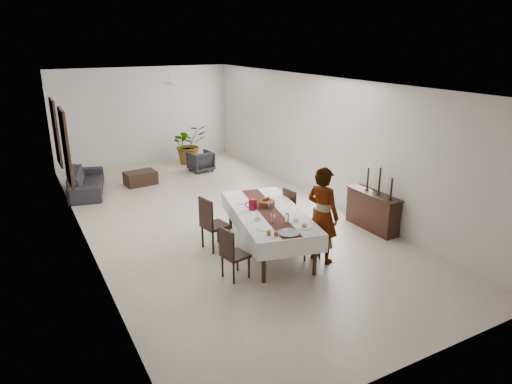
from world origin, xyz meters
name	(u,v)px	position (x,y,z in m)	size (l,w,h in m)	color
floor	(218,217)	(0.00, 0.00, 0.00)	(6.00, 12.00, 0.00)	beige
ceiling	(214,81)	(0.00, 0.00, 3.20)	(6.00, 12.00, 0.02)	white
wall_back	(144,116)	(0.00, 6.00, 1.60)	(6.00, 0.02, 3.20)	silver
wall_front	(419,257)	(0.00, -6.00, 1.60)	(6.00, 0.02, 3.20)	silver
wall_left	(78,170)	(-3.00, 0.00, 1.60)	(0.02, 12.00, 3.20)	silver
wall_right	(322,139)	(3.00, 0.00, 1.60)	(0.02, 12.00, 3.20)	silver
dining_table_top	(268,213)	(0.19, -2.09, 0.80)	(1.10, 2.64, 0.06)	black
table_leg_fl	(264,263)	(-0.55, -3.21, 0.39)	(0.08, 0.08, 0.77)	black
table_leg_fr	(315,256)	(0.40, -3.41, 0.39)	(0.08, 0.08, 0.77)	black
table_leg_bl	(230,212)	(-0.02, -0.76, 0.39)	(0.08, 0.08, 0.77)	black
table_leg_br	(272,208)	(0.93, -0.96, 0.39)	(0.08, 0.08, 0.77)	black
tablecloth_top	(268,211)	(0.19, -2.09, 0.83)	(1.30, 2.84, 0.01)	white
tablecloth_drape_left	(237,222)	(-0.44, -1.95, 0.67)	(0.01, 2.84, 0.33)	silver
tablecloth_drape_right	(298,215)	(0.82, -2.22, 0.67)	(0.01, 2.84, 0.33)	white
tablecloth_drape_near	(293,248)	(-0.11, -3.47, 0.67)	(1.30, 0.01, 0.33)	white
tablecloth_drape_far	(249,196)	(0.49, -0.70, 0.67)	(1.30, 0.01, 0.33)	white
table_runner	(268,211)	(0.19, -2.09, 0.84)	(0.39, 2.75, 0.00)	#542418
red_pitcher	(253,204)	(-0.04, -1.87, 0.95)	(0.17, 0.17, 0.22)	maroon
pitcher_handle	(248,205)	(-0.14, -1.85, 0.95)	(0.13, 0.13, 0.02)	maroon
wine_glass_near	(287,219)	(0.17, -2.81, 0.93)	(0.08, 0.08, 0.19)	white
wine_glass_mid	(273,218)	(-0.05, -2.65, 0.93)	(0.08, 0.08, 0.19)	silver
wine_glass_far	(270,205)	(0.25, -2.04, 0.93)	(0.08, 0.08, 0.19)	white
teacup_right	(296,220)	(0.37, -2.80, 0.87)	(0.10, 0.10, 0.07)	white
saucer_right	(296,221)	(0.37, -2.80, 0.84)	(0.17, 0.17, 0.01)	white
teacup_left	(258,218)	(-0.22, -2.39, 0.87)	(0.10, 0.10, 0.07)	silver
saucer_left	(258,219)	(-0.22, -2.39, 0.84)	(0.17, 0.17, 0.01)	silver
plate_near_right	(304,227)	(0.33, -3.13, 0.85)	(0.26, 0.26, 0.02)	white
bread_near_right	(304,226)	(0.33, -3.13, 0.88)	(0.10, 0.10, 0.10)	tan
plate_near_left	(265,228)	(-0.31, -2.82, 0.85)	(0.26, 0.26, 0.02)	white
plate_far_left	(243,202)	(-0.03, -1.42, 0.85)	(0.26, 0.26, 0.02)	silver
serving_tray	(288,233)	(-0.06, -3.21, 0.85)	(0.40, 0.40, 0.02)	#414146
jam_jar_a	(276,234)	(-0.30, -3.20, 0.88)	(0.07, 0.07, 0.08)	#914915
jam_jar_b	(269,233)	(-0.39, -3.11, 0.88)	(0.07, 0.07, 0.08)	brown
fruit_basket	(267,203)	(0.30, -1.83, 0.89)	(0.33, 0.33, 0.11)	brown
fruit_red	(268,199)	(0.34, -1.81, 0.98)	(0.10, 0.10, 0.10)	#A4101E
fruit_green	(264,199)	(0.27, -1.79, 0.98)	(0.09, 0.09, 0.09)	#477322
chair_right_near_seat	(309,237)	(0.73, -2.75, 0.42)	(0.40, 0.40, 0.05)	black
chair_right_near_leg_fl	(320,249)	(0.86, -2.93, 0.20)	(0.04, 0.04, 0.39)	black
chair_right_near_leg_fr	(312,243)	(0.91, -2.61, 0.20)	(0.04, 0.04, 0.39)	black
chair_right_near_leg_bl	(305,252)	(0.54, -2.89, 0.20)	(0.04, 0.04, 0.39)	black
chair_right_near_leg_br	(298,245)	(0.59, -2.56, 0.20)	(0.04, 0.04, 0.39)	black
chair_right_near_back	(318,223)	(0.91, -2.77, 0.69)	(0.40, 0.04, 0.51)	black
chair_right_far_seat	(282,216)	(0.80, -1.63, 0.44)	(0.42, 0.42, 0.05)	black
chair_right_far_leg_fl	(293,227)	(1.00, -1.77, 0.21)	(0.04, 0.04, 0.42)	black
chair_right_far_leg_fr	(283,222)	(0.95, -1.43, 0.21)	(0.04, 0.04, 0.42)	black
chair_right_far_leg_bl	(281,231)	(0.65, -1.82, 0.21)	(0.04, 0.04, 0.42)	black
chair_right_far_leg_br	(271,226)	(0.61, -1.48, 0.21)	(0.04, 0.04, 0.42)	black
chair_right_far_back	(289,202)	(0.99, -1.60, 0.73)	(0.42, 0.04, 0.54)	black
chair_left_near_seat	(235,255)	(-0.90, -2.80, 0.43)	(0.41, 0.41, 0.05)	black
chair_left_near_leg_fl	(222,266)	(-1.10, -2.67, 0.20)	(0.04, 0.04, 0.41)	black
chair_left_near_leg_fr	(234,273)	(-1.03, -3.00, 0.20)	(0.04, 0.04, 0.41)	black
chair_left_near_leg_bl	(237,261)	(-0.76, -2.60, 0.20)	(0.04, 0.04, 0.41)	black
chair_left_near_leg_br	(249,267)	(-0.70, -2.94, 0.20)	(0.04, 0.04, 0.41)	black
chair_left_near_back	(227,244)	(-1.08, -2.84, 0.71)	(0.41, 0.04, 0.53)	black
chair_left_far_seat	(215,226)	(-0.72, -1.51, 0.49)	(0.47, 0.47, 0.05)	black
chair_left_far_leg_fl	(203,237)	(-0.94, -1.36, 0.23)	(0.05, 0.05, 0.46)	black
chair_left_far_leg_fr	(213,243)	(-0.87, -1.74, 0.23)	(0.05, 0.05, 0.46)	black
chair_left_far_leg_bl	(218,232)	(-0.57, -1.29, 0.23)	(0.05, 0.05, 0.46)	black
chair_left_far_leg_br	(229,238)	(-0.50, -1.67, 0.23)	(0.05, 0.05, 0.46)	black
chair_left_far_back	(206,213)	(-0.93, -1.55, 0.81)	(0.47, 0.04, 0.60)	black
woman	(323,215)	(0.84, -2.99, 0.94)	(0.68, 0.45, 1.87)	gray
sideboard_body	(372,211)	(2.78, -2.28, 0.41)	(0.36, 1.36, 0.82)	black
sideboard_top	(374,194)	(2.78, -2.28, 0.83)	(0.40, 1.41, 0.03)	black
candlestick_near_base	(390,199)	(2.78, -2.77, 0.86)	(0.09, 0.09, 0.03)	black
candlestick_near_shaft	(391,188)	(2.78, -2.77, 1.10)	(0.05, 0.05, 0.45)	black
candlestick_near_candle	(393,176)	(2.78, -2.77, 1.36)	(0.03, 0.03, 0.07)	white
candlestick_mid_base	(378,194)	(2.78, -2.41, 0.86)	(0.09, 0.09, 0.03)	black
candlestick_mid_shaft	(380,181)	(2.78, -2.41, 1.17)	(0.05, 0.05, 0.59)	black
candlestick_mid_candle	(381,166)	(2.78, -2.41, 1.50)	(0.03, 0.03, 0.07)	beige
candlestick_far_base	(367,190)	(2.78, -2.05, 0.86)	(0.09, 0.09, 0.03)	black
candlestick_far_shaft	(368,178)	(2.78, -2.05, 1.12)	(0.05, 0.05, 0.50)	black
candlestick_far_candle	(369,166)	(2.78, -2.05, 1.41)	(0.03, 0.03, 0.07)	white
sofa	(86,181)	(-2.43, 3.47, 0.32)	(2.18, 0.85, 0.64)	#2A272C
armchair	(201,161)	(1.18, 3.96, 0.32)	(0.69, 0.71, 0.65)	#29272D
coffee_table	(141,178)	(-0.92, 3.47, 0.20)	(0.88, 0.59, 0.39)	black
potted_plant	(189,144)	(1.24, 5.14, 0.66)	(1.18, 1.03, 1.31)	#385D25
mirror_frame_near	(66,147)	(-2.96, 2.20, 1.60)	(0.06, 1.05, 1.85)	black
mirror_glass_near	(67,147)	(-2.92, 2.20, 1.60)	(0.01, 0.90, 1.70)	white
mirror_frame_far	(56,132)	(-2.96, 4.30, 1.60)	(0.06, 1.05, 1.85)	black
mirror_glass_far	(57,132)	(-2.92, 4.30, 1.60)	(0.01, 0.90, 1.70)	white
fan_rod	(170,76)	(0.00, 3.00, 3.10)	(0.04, 0.04, 0.20)	silver
fan_hub	(170,84)	(0.00, 3.00, 2.90)	(0.16, 0.16, 0.08)	silver
fan_blade_n	(166,83)	(0.00, 3.35, 2.90)	(0.10, 0.55, 0.01)	white
fan_blade_s	(175,85)	(0.00, 2.65, 2.90)	(0.10, 0.55, 0.01)	silver
fan_blade_e	(182,83)	(0.35, 3.00, 2.90)	(0.55, 0.10, 0.01)	white
fan_blade_w	(158,84)	(-0.35, 3.00, 2.90)	(0.55, 0.10, 0.01)	silver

